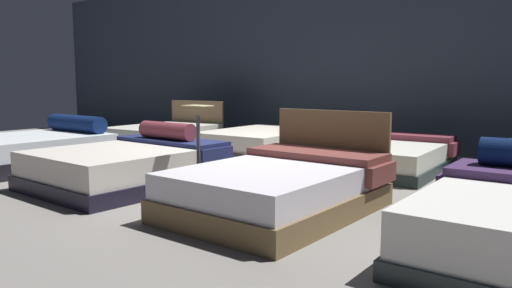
# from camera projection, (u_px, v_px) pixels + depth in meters

# --- Properties ---
(ground_plane) EXTENTS (18.00, 18.00, 0.02)m
(ground_plane) POSITION_uv_depth(u_px,v_px,m) (256.00, 181.00, 5.97)
(ground_plane) COLOR gray
(showroom_back_wall) EXTENTS (18.00, 0.06, 3.50)m
(showroom_back_wall) POSITION_uv_depth(u_px,v_px,m) (372.00, 54.00, 8.67)
(showroom_back_wall) COLOR #333D4C
(showroom_back_wall) RESTS_ON ground_plane
(bed_0) EXTENTS (1.72, 2.19, 0.71)m
(bed_0) POSITION_uv_depth(u_px,v_px,m) (28.00, 150.00, 6.93)
(bed_0) COLOR black
(bed_0) RESTS_ON ground_plane
(bed_1) EXTENTS (1.78, 2.10, 0.72)m
(bed_1) POSITION_uv_depth(u_px,v_px,m) (129.00, 165.00, 5.70)
(bed_1) COLOR black
(bed_1) RESTS_ON ground_plane
(bed_2) EXTENTS (1.56, 2.09, 0.92)m
(bed_2) POSITION_uv_depth(u_px,v_px,m) (281.00, 187.00, 4.50)
(bed_2) COLOR brown
(bed_2) RESTS_ON ground_plane
(bed_4) EXTENTS (1.51, 2.05, 0.86)m
(bed_4) POSITION_uv_depth(u_px,v_px,m) (165.00, 136.00, 9.13)
(bed_4) COLOR #906D4C
(bed_4) RESTS_ON ground_plane
(bed_5) EXTENTS (1.47, 2.00, 0.45)m
(bed_5) POSITION_uv_depth(u_px,v_px,m) (262.00, 144.00, 7.84)
(bed_5) COLOR #2E2D2D
(bed_5) RESTS_ON ground_plane
(bed_6) EXTENTS (1.62, 2.05, 0.45)m
(bed_6) POSITION_uv_depth(u_px,v_px,m) (385.00, 156.00, 6.71)
(bed_6) COLOR black
(bed_6) RESTS_ON ground_plane
(price_sign) EXTENTS (0.28, 0.24, 0.98)m
(price_sign) POSITION_uv_depth(u_px,v_px,m) (199.00, 162.00, 5.07)
(price_sign) COLOR #3F3F44
(price_sign) RESTS_ON ground_plane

